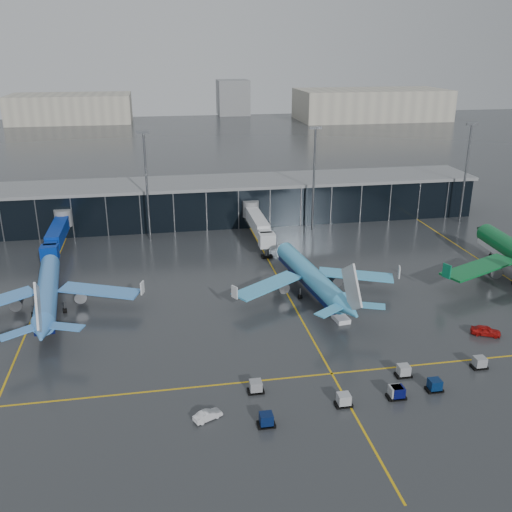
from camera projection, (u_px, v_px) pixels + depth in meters
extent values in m
plane|color=#282B2D|center=(245.00, 330.00, 92.77)|extent=(600.00, 600.00, 0.00)
cube|color=black|center=(207.00, 203.00, 148.22)|extent=(140.00, 16.00, 10.00)
cube|color=slate|center=(207.00, 183.00, 146.37)|extent=(142.00, 17.00, 0.80)
cylinder|color=#595B60|center=(63.00, 218.00, 134.54)|extent=(4.00, 4.00, 4.00)
cube|color=navy|center=(55.00, 239.00, 122.37)|extent=(3.00, 24.00, 3.00)
cylinder|color=#595B60|center=(51.00, 265.00, 116.53)|extent=(1.00, 1.00, 2.60)
cylinder|color=#595B60|center=(251.00, 209.00, 141.95)|extent=(4.00, 4.00, 4.00)
cube|color=silver|center=(261.00, 228.00, 129.78)|extent=(3.00, 24.00, 3.00)
cylinder|color=#595B60|center=(267.00, 252.00, 123.94)|extent=(1.00, 1.00, 2.60)
cylinder|color=#595B60|center=(147.00, 188.00, 132.06)|extent=(0.50, 0.50, 25.00)
cube|color=#595B60|center=(143.00, 132.00, 127.63)|extent=(3.00, 0.40, 0.60)
cylinder|color=#595B60|center=(314.00, 181.00, 138.65)|extent=(0.50, 0.50, 25.00)
cube|color=#595B60|center=(316.00, 128.00, 134.21)|extent=(3.00, 0.40, 0.60)
cylinder|color=#595B60|center=(465.00, 175.00, 145.23)|extent=(0.50, 0.50, 25.00)
cube|color=#595B60|center=(472.00, 124.00, 140.80)|extent=(3.00, 0.40, 0.60)
cube|color=#B2AD99|center=(371.00, 104.00, 349.23)|extent=(90.00, 42.00, 18.00)
cube|color=#B2AD99|center=(71.00, 108.00, 338.40)|extent=(70.00, 38.00, 16.00)
cube|color=#B2AD99|center=(233.00, 97.00, 372.26)|extent=(20.00, 20.00, 22.00)
cube|color=gold|center=(42.00, 296.00, 105.45)|extent=(0.30, 120.00, 0.02)
cube|color=gold|center=(279.00, 279.00, 112.86)|extent=(0.30, 120.00, 0.02)
cube|color=gold|center=(487.00, 265.00, 120.27)|extent=(0.30, 120.00, 0.02)
cube|color=gold|center=(332.00, 374.00, 80.57)|extent=(220.00, 0.30, 0.02)
cube|color=black|center=(395.00, 397.00, 75.01)|extent=(2.20, 1.50, 0.36)
cube|color=gray|center=(396.00, 392.00, 74.75)|extent=(1.60, 1.50, 1.50)
cube|color=black|center=(434.00, 389.00, 76.56)|extent=(2.20, 1.50, 0.36)
cube|color=#051940|center=(435.00, 385.00, 76.29)|extent=(1.60, 1.50, 1.50)
cube|color=black|center=(403.00, 375.00, 79.92)|extent=(2.20, 1.50, 0.36)
cube|color=gray|center=(404.00, 370.00, 79.65)|extent=(1.60, 1.50, 1.50)
cube|color=black|center=(479.00, 367.00, 81.98)|extent=(2.20, 1.50, 0.36)
cube|color=gray|center=(480.00, 362.00, 81.71)|extent=(1.60, 1.50, 1.50)
cube|color=black|center=(266.00, 424.00, 69.52)|extent=(2.20, 1.50, 0.36)
cube|color=#041239|center=(266.00, 419.00, 69.25)|extent=(1.60, 1.50, 1.50)
cube|color=black|center=(343.00, 404.00, 73.42)|extent=(2.20, 1.50, 0.36)
cube|color=#9A9DA3|center=(344.00, 399.00, 73.15)|extent=(1.60, 1.50, 1.50)
cube|color=black|center=(256.00, 391.00, 76.25)|extent=(2.20, 1.50, 0.36)
cube|color=gray|center=(256.00, 386.00, 75.98)|extent=(1.60, 1.50, 1.50)
cube|color=black|center=(397.00, 397.00, 74.95)|extent=(2.20, 1.50, 0.36)
cube|color=#04083E|center=(398.00, 392.00, 74.68)|extent=(1.60, 1.50, 1.50)
cube|color=white|center=(341.00, 319.00, 95.81)|extent=(2.58, 3.45, 0.80)
cube|color=white|center=(341.00, 308.00, 95.15)|extent=(1.94, 3.01, 2.29)
imported|color=#A70E0C|center=(486.00, 331.00, 91.00)|extent=(4.92, 3.68, 1.56)
imported|color=silver|center=(208.00, 415.00, 70.55)|extent=(3.92, 2.81, 1.23)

